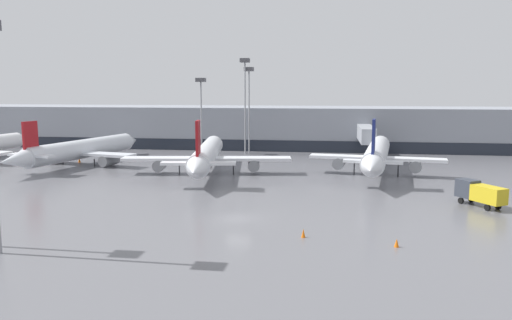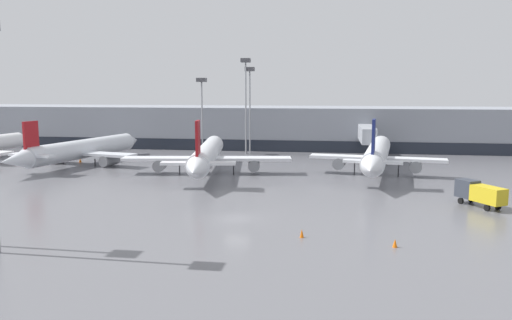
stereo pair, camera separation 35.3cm
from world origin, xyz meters
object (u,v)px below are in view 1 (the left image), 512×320
Objects in this scene: parked_jet_1 at (377,154)px; traffic_cone_4 at (397,243)px; parked_jet_0 at (80,150)px; apron_light_mast_4 at (249,85)px; parked_jet_4 at (207,155)px; traffic_cone_0 at (79,160)px; apron_light_mast_2 at (245,79)px; traffic_cone_2 at (303,233)px; service_truck_0 at (480,192)px; apron_light_mast_7 at (201,93)px.

traffic_cone_4 is (-1.64, -35.21, -2.82)m from parked_jet_1.
apron_light_mast_4 reaches higher than parked_jet_0.
traffic_cone_0 is at bearing 63.24° from parked_jet_4.
parked_jet_1 is 34.64m from apron_light_mast_2.
traffic_cone_2 is at bearing 168.38° from traffic_cone_4.
service_truck_0 is 54.73m from apron_light_mast_2.
parked_jet_1 is at bearing -33.27° from apron_light_mast_7.
service_truck_0 reaches higher than traffic_cone_2.
apron_light_mast_2 is 1.68m from apron_light_mast_4.
traffic_cone_4 is at bearing -61.32° from apron_light_mast_7.
parked_jet_4 is 40.71m from traffic_cone_4.
traffic_cone_4 is at bearing -116.24° from parked_jet_0.
traffic_cone_2 is 59.46m from apron_light_mast_2.
apron_light_mast_2 is at bearing 104.40° from traffic_cone_2.
service_truck_0 is at bearing -145.34° from parked_jet_1.
service_truck_0 reaches higher than traffic_cone_4.
parked_jet_4 is 1.97× the size of apron_light_mast_4.
parked_jet_1 reaches higher than traffic_cone_0.
parked_jet_4 is at bearing -74.09° from apron_light_mast_7.
apron_light_mast_4 is (-32.67, 42.36, 12.11)m from service_truck_0.
service_truck_0 is at bearing -43.86° from apron_light_mast_7.
parked_jet_0 is 63.08m from service_truck_0.
traffic_cone_2 is at bearing -160.40° from parked_jet_4.
apron_light_mast_4 is 9.75m from apron_light_mast_7.
parked_jet_0 is 2.21× the size of apron_light_mast_7.
traffic_cone_2 reaches higher than traffic_cone_4.
apron_light_mast_2 is at bearing 5.61° from apron_light_mast_7.
apron_light_mast_2 is (-22.18, 57.47, 14.53)m from traffic_cone_4.
traffic_cone_4 is at bearing -11.62° from traffic_cone_2.
parked_jet_4 is 1.80× the size of apron_light_mast_2.
parked_jet_1 reaches higher than traffic_cone_4.
service_truck_0 is at bearing 55.37° from traffic_cone_4.
parked_jet_1 is 42.43× the size of traffic_cone_2.
traffic_cone_2 is at bearing -75.60° from apron_light_mast_2.
parked_jet_0 is 1.76× the size of apron_light_mast_2.
parked_jet_4 is 27.60m from apron_light_mast_2.
apron_light_mast_2 is at bearing -12.64° from parked_jet_4.
apron_light_mast_4 is 1.14× the size of apron_light_mast_7.
traffic_cone_0 is at bearing -148.32° from apron_light_mast_4.
apron_light_mast_7 reaches higher than traffic_cone_4.
traffic_cone_4 is at bearing -69.80° from apron_light_mast_4.
parked_jet_4 reaches higher than traffic_cone_4.
apron_light_mast_4 is at bearing 53.02° from parked_jet_1.
traffic_cone_0 is 35.46m from apron_light_mast_4.
service_truck_0 is (35.29, -16.54, -1.30)m from parked_jet_4.
apron_light_mast_7 is (-32.61, 21.39, 9.03)m from parked_jet_1.
parked_jet_1 is at bearing 74.25° from traffic_cone_2.
parked_jet_1 is 25.91m from parked_jet_4.
parked_jet_0 is 26.53m from apron_light_mast_7.
apron_light_mast_2 is at bearing 111.10° from traffic_cone_4.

